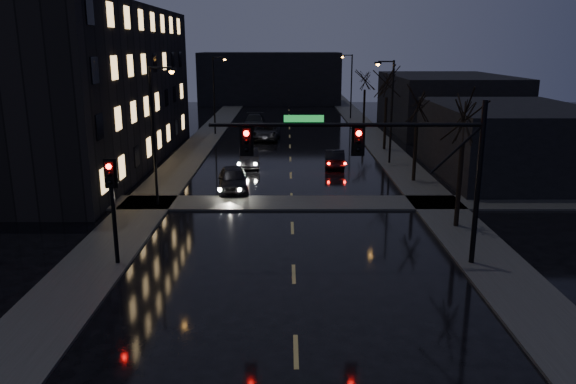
{
  "coord_description": "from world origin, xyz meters",
  "views": [
    {
      "loc": [
        -0.27,
        -13.38,
        9.08
      ],
      "look_at": [
        -0.23,
        9.07,
        3.2
      ],
      "focal_mm": 35.0,
      "sensor_mm": 36.0,
      "label": 1
    }
  ],
  "objects_px": {
    "oncoming_car_c": "(266,132)",
    "lead_car": "(334,158)",
    "oncoming_car_b": "(249,158)",
    "oncoming_car_d": "(255,122)",
    "oncoming_car_a": "(233,179)"
  },
  "relations": [
    {
      "from": "oncoming_car_c",
      "to": "lead_car",
      "type": "height_order",
      "value": "oncoming_car_c"
    },
    {
      "from": "oncoming_car_b",
      "to": "lead_car",
      "type": "bearing_deg",
      "value": -6.62
    },
    {
      "from": "oncoming_car_c",
      "to": "lead_car",
      "type": "bearing_deg",
      "value": -63.28
    },
    {
      "from": "oncoming_car_a",
      "to": "oncoming_car_b",
      "type": "bearing_deg",
      "value": 79.48
    },
    {
      "from": "oncoming_car_b",
      "to": "oncoming_car_d",
      "type": "relative_size",
      "value": 0.74
    },
    {
      "from": "oncoming_car_b",
      "to": "oncoming_car_c",
      "type": "distance_m",
      "value": 12.8
    },
    {
      "from": "oncoming_car_c",
      "to": "oncoming_car_d",
      "type": "height_order",
      "value": "oncoming_car_d"
    },
    {
      "from": "oncoming_car_b",
      "to": "oncoming_car_a",
      "type": "bearing_deg",
      "value": -99.73
    },
    {
      "from": "oncoming_car_c",
      "to": "oncoming_car_d",
      "type": "relative_size",
      "value": 1.01
    },
    {
      "from": "oncoming_car_a",
      "to": "lead_car",
      "type": "height_order",
      "value": "oncoming_car_a"
    },
    {
      "from": "oncoming_car_c",
      "to": "oncoming_car_d",
      "type": "bearing_deg",
      "value": 104.21
    },
    {
      "from": "oncoming_car_b",
      "to": "oncoming_car_d",
      "type": "distance_m",
      "value": 20.27
    },
    {
      "from": "oncoming_car_a",
      "to": "oncoming_car_c",
      "type": "distance_m",
      "value": 20.39
    },
    {
      "from": "oncoming_car_d",
      "to": "oncoming_car_c",
      "type": "bearing_deg",
      "value": -79.59
    },
    {
      "from": "oncoming_car_c",
      "to": "oncoming_car_b",
      "type": "bearing_deg",
      "value": -91.11
    }
  ]
}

